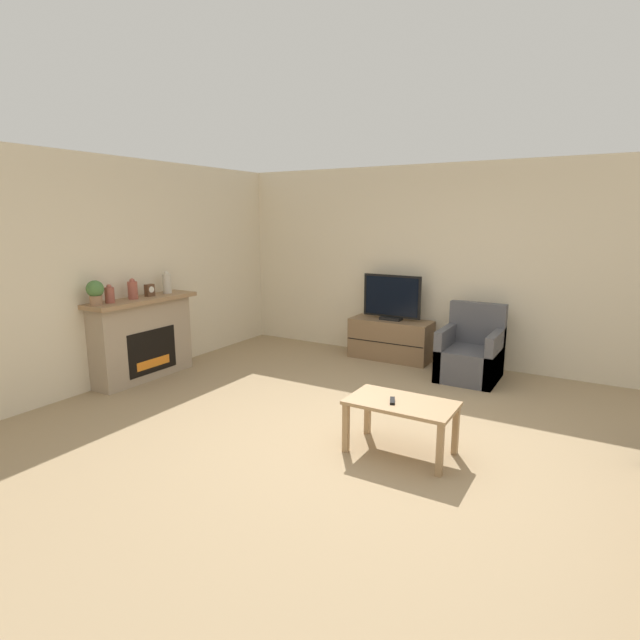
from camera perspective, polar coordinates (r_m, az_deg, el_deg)
ground_plane at (r=4.72m, az=4.96°, el=-13.37°), size 24.00×24.00×0.00m
wall_back at (r=7.03m, az=15.48°, el=5.99°), size 12.00×0.06×2.70m
wall_left at (r=6.49m, az=-22.59°, el=5.08°), size 0.06×12.00×2.70m
fireplace at (r=6.59m, az=-19.61°, el=-1.91°), size 0.45×1.43×1.03m
mantel_vase_left at (r=6.21m, az=-22.92°, el=2.72°), size 0.11×0.11×0.22m
mantel_vase_centre_left at (r=6.40m, az=-20.62°, el=3.28°), size 0.12×0.12×0.25m
mantel_vase_right at (r=6.74m, az=-17.09°, el=4.06°), size 0.11×0.11×0.29m
mantel_clock at (r=6.56m, az=-18.90°, el=3.24°), size 0.08×0.11×0.15m
potted_plant at (r=6.10m, az=-24.30°, el=2.99°), size 0.19×0.19×0.28m
tv_stand at (r=7.18m, az=8.06°, el=-2.20°), size 1.15×0.46×0.57m
tv at (r=7.07m, az=8.19°, el=2.40°), size 0.85×0.18×0.64m
armchair at (r=6.54m, az=16.83°, el=-3.88°), size 0.70×0.76×0.93m
coffee_table at (r=4.35m, az=9.26°, el=-10.03°), size 0.91×0.52×0.47m
remote at (r=4.30m, az=8.27°, el=-9.11°), size 0.09×0.15×0.02m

